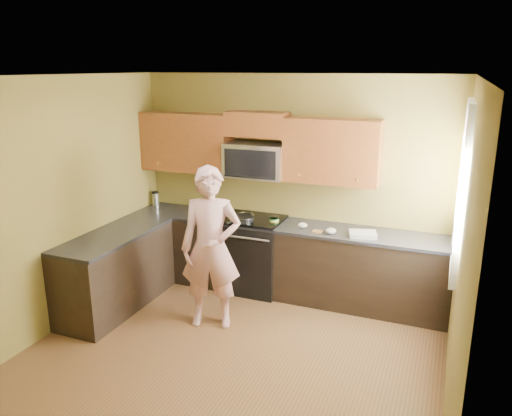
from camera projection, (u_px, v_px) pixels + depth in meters
The scene contains 26 objects.
floor at pixel (226, 362), 4.88m from camera, with size 4.00×4.00×0.00m, color brown.
ceiling at pixel (220, 76), 4.14m from camera, with size 4.00×4.00×0.00m, color white.
wall_back at pixel (291, 184), 6.30m from camera, with size 4.00×4.00×0.00m, color olive.
wall_front at pixel (65, 339), 2.72m from camera, with size 4.00×4.00×0.00m, color olive.
wall_left at pixel (50, 208), 5.23m from camera, with size 4.00×4.00×0.00m, color olive.
wall_right at pixel (461, 262), 3.80m from camera, with size 4.00×4.00×0.00m, color olive.
cabinet_back_run at pixel (283, 260), 6.28m from camera, with size 4.00×0.60×0.88m, color black.
cabinet_left_run at pixel (116, 272), 5.90m from camera, with size 0.60×1.60×0.88m, color black.
countertop_back at pixel (283, 225), 6.14m from camera, with size 4.00×0.62×0.04m, color black.
countertop_left at pixel (114, 235), 5.77m from camera, with size 0.62×1.60×0.04m, color black.
stove at pixel (252, 253), 6.39m from camera, with size 0.76×0.65×0.95m, color black, non-canonical shape.
microwave at pixel (256, 177), 6.23m from camera, with size 0.76×0.40×0.42m, color silver, non-canonical shape.
upper_cab_left at pixel (188, 171), 6.62m from camera, with size 1.22×0.33×0.75m, color brown, non-canonical shape.
upper_cab_right at pixel (331, 183), 5.93m from camera, with size 1.12×0.33×0.75m, color brown, non-canonical shape.
upper_cab_over_mw at pixel (257, 124), 6.09m from camera, with size 0.76×0.33×0.30m, color brown.
window at pixel (463, 189), 4.79m from camera, with size 0.06×1.06×1.66m, color white, non-canonical shape.
woman at pixel (211, 248), 5.39m from camera, with size 0.65×0.43×1.78m, color #DB6D75.
frying_pan at pixel (242, 221), 6.15m from camera, with size 0.28×0.50×0.06m, color black, non-canonical shape.
butter_tub at pixel (274, 224), 6.14m from camera, with size 0.12×0.12×0.08m, color yellow, non-canonical shape.
toast_slice at pixel (317, 232), 5.82m from camera, with size 0.11×0.11×0.01m, color #B27F47.
napkin_a at pixel (303, 225), 5.97m from camera, with size 0.11×0.12×0.06m, color silver.
napkin_b at pixel (331, 231), 5.76m from camera, with size 0.12×0.13×0.07m, color silver.
dish_towel at pixel (363, 234), 5.67m from camera, with size 0.30×0.24×0.05m, color silver.
travel_mug at pixel (156, 206), 6.93m from camera, with size 0.09×0.09×0.20m, color silver, non-canonical shape.
glass_a at pixel (205, 210), 6.51m from camera, with size 0.07×0.07×0.12m, color silver.
glass_b at pixel (216, 207), 6.64m from camera, with size 0.07×0.07×0.12m, color silver.
Camera 1 is at (1.87, -3.87, 2.78)m, focal length 35.11 mm.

